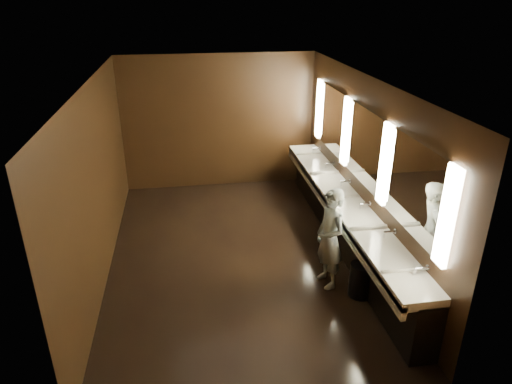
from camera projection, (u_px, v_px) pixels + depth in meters
floor at (237, 255)px, 7.41m from camera, size 6.00×6.00×0.00m
ceiling at (234, 81)px, 6.26m from camera, size 4.00×6.00×0.02m
wall_back at (219, 122)px, 9.54m from camera, size 4.00×0.02×2.80m
wall_front at (275, 297)px, 4.13m from camera, size 4.00×0.02×2.80m
wall_left at (98, 183)px, 6.55m from camera, size 0.02×6.00×2.80m
wall_right at (363, 168)px, 7.12m from camera, size 0.02×6.00×2.80m
sink_counter at (346, 220)px, 7.46m from camera, size 0.55×5.40×1.01m
mirror_band at (364, 146)px, 6.98m from camera, size 0.06×5.03×1.15m
person at (330, 239)px, 6.40m from camera, size 0.47×0.61×1.49m
trash_bin at (361, 280)px, 6.35m from camera, size 0.35×0.35×0.50m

